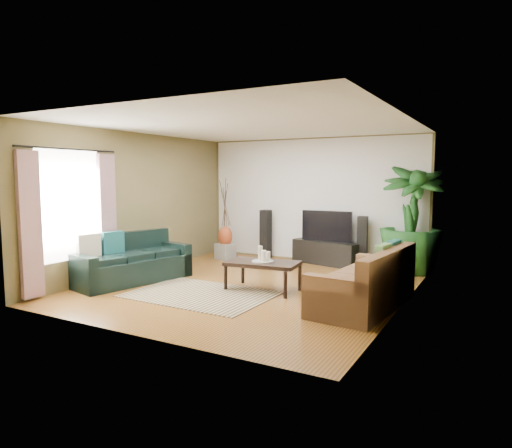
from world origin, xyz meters
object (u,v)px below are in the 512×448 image
Objects in this scene: coffee_table at (263,276)px; speaker_right at (362,242)px; tv_stand at (326,253)px; television at (327,226)px; side_table at (164,259)px; sofa_left at (131,258)px; sofa_right at (363,278)px; speaker_left at (266,234)px; pedestal at (225,251)px; vase at (225,236)px; potted_plant at (411,219)px.

coffee_table is 1.10× the size of speaker_right.
tv_stand is at bearing 80.32° from coffee_table.
side_table is (-2.52, -2.25, -0.57)m from television.
sofa_left is at bearing -127.49° from television.
tv_stand is 0.57m from television.
sofa_right is 3.23m from television.
pedestal is at bearing -139.43° from speaker_left.
sofa_right is at bearing -70.82° from sofa_left.
vase is 0.93× the size of side_table.
television is (-1.58, 2.79, 0.39)m from sofa_right.
coffee_table is at bearing -9.07° from side_table.
speaker_right reaches higher than coffee_table.
coffee_table is 2.39× the size of side_table.
vase is at bearing -115.18° from sofa_right.
vase is (-2.20, -0.54, 0.27)m from tv_stand.
vase is (-2.98, -0.54, -0.01)m from speaker_right.
tv_stand is at bearing -24.36° from sofa_left.
tv_stand is 0.82m from speaker_right.
vase is (0.26, 2.67, 0.09)m from sofa_left.
sofa_right is (4.05, 0.43, 0.00)m from sofa_left.
coffee_table is at bearing -78.94° from tv_stand.
sofa_right is 1.72× the size of coffee_table.
sofa_left is 1.03× the size of sofa_right.
speaker_left is 1.00m from pedestal.
potted_plant is 4.00m from vase.
sofa_left is 4.53× the size of vase.
sofa_left is 2.70m from pedestal.
tv_stand is (-1.58, 2.79, -0.18)m from sofa_right.
speaker_left is 3.11× the size of pedestal.
pedestal is (0.26, 2.67, -0.25)m from sofa_left.
pedestal is at bearing 127.91° from coffee_table.
coffee_table is at bearing -89.62° from sofa_right.
speaker_left is at bearing 36.05° from vase.
side_table is at bearing -110.85° from speaker_left.
sofa_right is at bearing -79.37° from speaker_right.
side_table is at bearing -91.95° from sofa_right.
tv_stand is 2.28m from vase.
television reaches higher than speaker_right.
potted_plant reaches higher than speaker_left.
speaker_left reaches higher than sofa_right.
side_table is at bearing -100.65° from pedestal.
vase reaches higher than pedestal.
sofa_right is 4.14m from side_table.
vase is at bearing -152.28° from tv_stand.
potted_plant is 4.62× the size of vase.
speaker_left is at bearing 180.00° from television.
speaker_left is at bearing 174.45° from speaker_right.
potted_plant is (0.14, 2.79, 0.63)m from sofa_right.
speaker_right is at bearing 13.87° from tv_stand.
pedestal is at bearing -166.15° from television.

